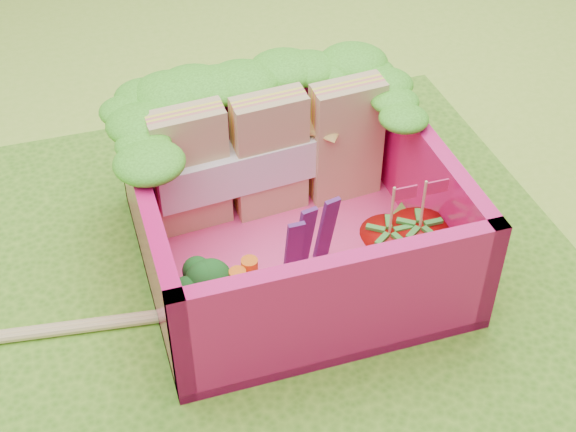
% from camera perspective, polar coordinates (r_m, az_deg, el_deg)
% --- Properties ---
extents(ground, '(14.00, 14.00, 0.00)m').
position_cam_1_polar(ground, '(3.66, -0.22, -3.46)').
color(ground, '#9ED33B').
rests_on(ground, ground).
extents(placemat, '(2.60, 2.60, 0.03)m').
position_cam_1_polar(placemat, '(3.65, -0.22, -3.29)').
color(placemat, '#4D8F20').
rests_on(placemat, ground).
extents(bento_floor, '(1.30, 1.30, 0.05)m').
position_cam_1_polar(bento_floor, '(3.63, 0.26, -2.65)').
color(bento_floor, '#FF4188').
rests_on(bento_floor, placemat).
extents(bento_box, '(1.30, 1.30, 0.55)m').
position_cam_1_polar(bento_box, '(3.46, 0.27, 0.37)').
color(bento_box, '#DD1264').
rests_on(bento_box, placemat).
extents(lettuce_ruffle, '(1.43, 0.77, 0.11)m').
position_cam_1_polar(lettuce_ruffle, '(3.65, -2.05, 9.03)').
color(lettuce_ruffle, '#368518').
rests_on(lettuce_ruffle, bento_box).
extents(sandwich_stack, '(1.09, 0.27, 0.60)m').
position_cam_1_polar(sandwich_stack, '(3.67, -1.21, 4.35)').
color(sandwich_stack, tan).
rests_on(sandwich_stack, bento_floor).
extents(broccoli, '(0.34, 0.34, 0.26)m').
position_cam_1_polar(broccoli, '(3.20, -5.85, -5.04)').
color(broccoli, '#5C9C4B').
rests_on(broccoli, bento_floor).
extents(carrot_sticks, '(0.13, 0.11, 0.27)m').
position_cam_1_polar(carrot_sticks, '(3.25, -3.10, -5.20)').
color(carrot_sticks, orange).
rests_on(carrot_sticks, bento_floor).
extents(purple_wedges, '(0.25, 0.12, 0.38)m').
position_cam_1_polar(purple_wedges, '(3.38, 1.45, -1.70)').
color(purple_wedges, '#4A1A5D').
rests_on(purple_wedges, bento_floor).
extents(strawberry_left, '(0.25, 0.25, 0.49)m').
position_cam_1_polar(strawberry_left, '(3.42, 7.07, -2.69)').
color(strawberry_left, '#B30F0B').
rests_on(strawberry_left, bento_floor).
extents(strawberry_right, '(0.26, 0.26, 0.50)m').
position_cam_1_polar(strawberry_right, '(3.46, 9.15, -2.30)').
color(strawberry_right, '#B30F0B').
rests_on(strawberry_right, bento_floor).
extents(snap_peas, '(0.60, 0.64, 0.05)m').
position_cam_1_polar(snap_peas, '(3.56, 6.44, -2.99)').
color(snap_peas, '#62AE36').
rests_on(snap_peas, bento_floor).
extents(chopsticks, '(2.29, 0.35, 0.04)m').
position_cam_1_polar(chopsticks, '(3.45, -16.24, -7.77)').
color(chopsticks, '#E3C67C').
rests_on(chopsticks, placemat).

